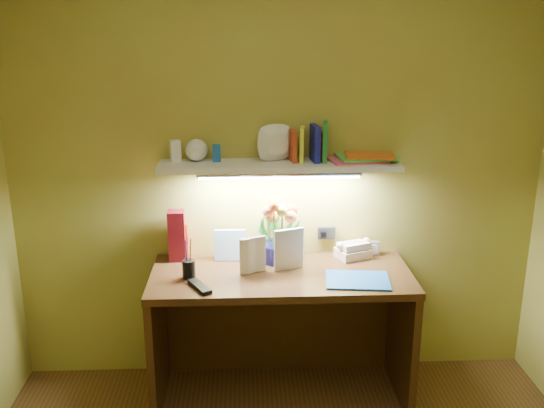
% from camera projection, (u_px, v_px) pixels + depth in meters
% --- Properties ---
extents(desk, '(1.40, 0.60, 0.75)m').
position_uv_depth(desk, '(281.00, 335.00, 3.36)').
color(desk, '#3C2510').
rests_on(desk, ground).
extents(flower_bouquet, '(0.22, 0.22, 0.35)m').
position_uv_depth(flower_bouquet, '(278.00, 231.00, 3.37)').
color(flower_bouquet, '#0D0B33').
rests_on(flower_bouquet, desk).
extents(telephone, '(0.22, 0.19, 0.11)m').
position_uv_depth(telephone, '(353.00, 249.00, 3.45)').
color(telephone, white).
rests_on(telephone, desk).
extents(desk_clock, '(0.09, 0.05, 0.08)m').
position_uv_depth(desk_clock, '(373.00, 248.00, 3.50)').
color(desk_clock, silver).
rests_on(desk_clock, desk).
extents(whisky_bottle, '(0.08, 0.08, 0.27)m').
position_uv_depth(whisky_bottle, '(181.00, 236.00, 3.42)').
color(whisky_bottle, '#BA3008').
rests_on(whisky_bottle, desk).
extents(whisky_box, '(0.10, 0.10, 0.29)m').
position_uv_depth(whisky_box, '(177.00, 236.00, 3.39)').
color(whisky_box, '#610C16').
rests_on(whisky_box, desk).
extents(pen_cup, '(0.09, 0.09, 0.17)m').
position_uv_depth(pen_cup, '(189.00, 263.00, 3.16)').
color(pen_cup, black).
rests_on(pen_cup, desk).
extents(art_card, '(0.18, 0.04, 0.17)m').
position_uv_depth(art_card, '(230.00, 245.00, 3.41)').
color(art_card, white).
rests_on(art_card, desk).
extents(tv_remote, '(0.14, 0.19, 0.02)m').
position_uv_depth(tv_remote, '(200.00, 286.00, 3.06)').
color(tv_remote, black).
rests_on(tv_remote, desk).
extents(blue_folder, '(0.35, 0.27, 0.01)m').
position_uv_depth(blue_folder, '(358.00, 280.00, 3.15)').
color(blue_folder, blue).
rests_on(blue_folder, desk).
extents(desk_book_a, '(0.15, 0.07, 0.20)m').
position_uv_depth(desk_book_a, '(240.00, 257.00, 3.19)').
color(desk_book_a, silver).
rests_on(desk_book_a, desk).
extents(desk_book_b, '(0.17, 0.07, 0.23)m').
position_uv_depth(desk_book_b, '(274.00, 251.00, 3.23)').
color(desk_book_b, white).
rests_on(desk_book_b, desk).
extents(wall_shelf, '(1.30, 0.30, 0.24)m').
position_uv_depth(wall_shelf, '(284.00, 159.00, 3.26)').
color(wall_shelf, white).
rests_on(wall_shelf, ground).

